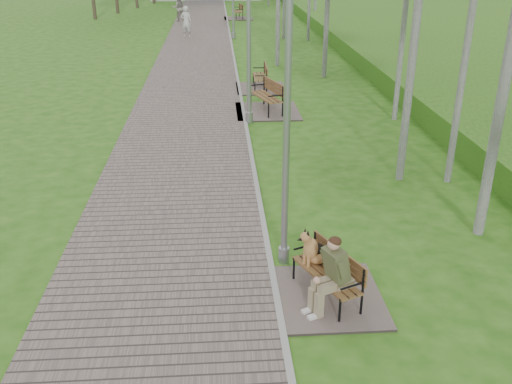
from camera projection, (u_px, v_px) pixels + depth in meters
walkway at (196, 57)px, 26.20m from camera, size 3.50×67.00×0.04m
kerb at (234, 56)px, 26.30m from camera, size 0.10×67.00×0.05m
embankment at (501, 60)px, 25.70m from camera, size 14.00×70.00×1.60m
bench_main at (324, 277)px, 8.36m from camera, size 1.59×1.77×1.39m
bench_second at (266, 105)px, 17.77m from camera, size 1.95×2.16×1.20m
bench_third at (260, 83)px, 20.55m from camera, size 1.76×1.95×1.08m
bench_far at (238, 15)px, 39.17m from camera, size 1.94×2.15×1.19m
lamp_post_near at (287, 137)px, 8.63m from camera, size 0.18×0.18×4.70m
lamp_post_second at (249, 31)px, 15.72m from camera, size 0.22×0.22×5.63m
pedestrian_near at (186, 22)px, 31.33m from camera, size 0.70×0.56×1.68m
pedestrian_far at (178, 8)px, 37.45m from camera, size 0.98×0.85×1.75m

